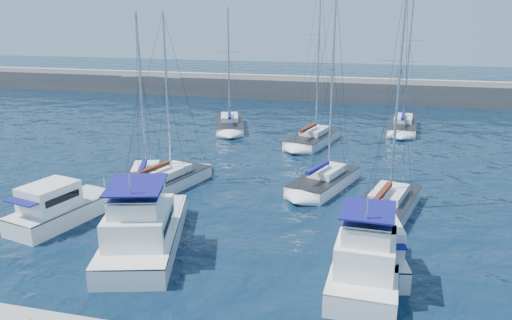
% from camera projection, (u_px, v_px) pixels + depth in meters
% --- Properties ---
extents(ground, '(220.00, 220.00, 0.00)m').
position_uv_depth(ground, '(274.00, 245.00, 29.25)').
color(ground, black).
rests_on(ground, ground).
extents(breakwater, '(160.00, 6.00, 4.45)m').
position_uv_depth(breakwater, '(344.00, 93.00, 77.29)').
color(breakwater, '#424244').
rests_on(breakwater, ground).
extents(motor_yacht_port_outer, '(4.43, 7.48, 3.20)m').
position_uv_depth(motor_yacht_port_outer, '(58.00, 209.00, 32.02)').
color(motor_yacht_port_outer, silver).
rests_on(motor_yacht_port_outer, ground).
extents(motor_yacht_port_inner, '(6.50, 10.81, 4.69)m').
position_uv_depth(motor_yacht_port_inner, '(143.00, 231.00, 28.38)').
color(motor_yacht_port_inner, white).
rests_on(motor_yacht_port_inner, ground).
extents(motor_yacht_stbd_inner, '(3.53, 7.97, 4.69)m').
position_uv_depth(motor_yacht_stbd_inner, '(366.00, 263.00, 24.79)').
color(motor_yacht_stbd_inner, white).
rests_on(motor_yacht_stbd_inner, ground).
extents(motor_yacht_stbd_outer, '(3.57, 6.14, 3.20)m').
position_uv_depth(motor_yacht_stbd_outer, '(376.00, 252.00, 26.30)').
color(motor_yacht_stbd_outer, silver).
rests_on(motor_yacht_stbd_outer, ground).
extents(sailboat_mid_a, '(5.18, 7.45, 13.51)m').
position_uv_depth(sailboat_mid_a, '(146.00, 179.00, 39.04)').
color(sailboat_mid_a, white).
rests_on(sailboat_mid_a, ground).
extents(sailboat_mid_b, '(5.24, 8.96, 13.50)m').
position_uv_depth(sailboat_mid_b, '(165.00, 182.00, 38.42)').
color(sailboat_mid_b, silver).
rests_on(sailboat_mid_b, ground).
extents(sailboat_mid_c, '(5.19, 8.05, 15.56)m').
position_uv_depth(sailboat_mid_c, '(324.00, 181.00, 38.60)').
color(sailboat_mid_c, white).
rests_on(sailboat_mid_c, ground).
extents(sailboat_mid_d, '(5.02, 8.66, 16.27)m').
position_uv_depth(sailboat_mid_d, '(387.00, 205.00, 33.71)').
color(sailboat_mid_d, silver).
rests_on(sailboat_mid_d, ground).
extents(sailboat_back_a, '(5.53, 9.26, 14.00)m').
position_uv_depth(sailboat_back_a, '(230.00, 124.00, 58.17)').
color(sailboat_back_a, white).
rests_on(sailboat_back_a, ground).
extents(sailboat_back_b, '(5.03, 8.67, 17.65)m').
position_uv_depth(sailboat_back_b, '(313.00, 138.00, 51.54)').
color(sailboat_back_b, silver).
rests_on(sailboat_back_b, ground).
extents(sailboat_back_c, '(3.65, 9.19, 16.17)m').
position_uv_depth(sailboat_back_c, '(403.00, 125.00, 57.54)').
color(sailboat_back_c, white).
rests_on(sailboat_back_c, ground).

